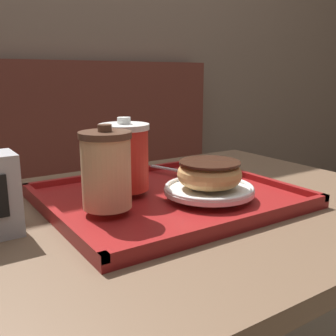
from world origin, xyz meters
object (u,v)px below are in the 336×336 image
Objects in this scene: coffee_cup_rear at (125,157)px; spoon at (188,171)px; donut_chocolate_glazed at (209,173)px; coffee_cup_front at (106,169)px.

coffee_cup_rear is 0.98× the size of spoon.
coffee_cup_rear is 1.15× the size of donut_chocolate_glazed.
coffee_cup_front is at bearing -84.73° from spoon.
donut_chocolate_glazed is 0.85× the size of spoon.
spoon is (0.17, 0.03, -0.06)m from coffee_cup_rear.
coffee_cup_rear reaches higher than donut_chocolate_glazed.
spoon is at bearing 68.78° from donut_chocolate_glazed.
donut_chocolate_glazed is at bearing -40.06° from spoon.
coffee_cup_front reaches higher than donut_chocolate_glazed.
coffee_cup_front is at bearing 171.12° from donut_chocolate_glazed.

